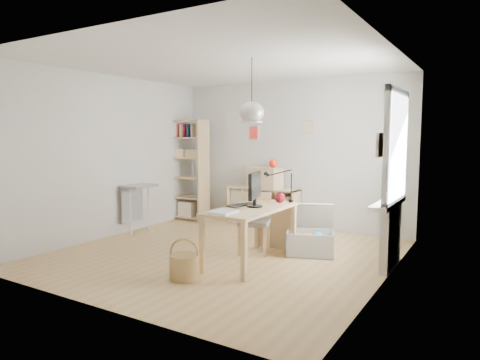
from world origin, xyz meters
The scene contains 20 objects.
ground centered at (0.00, 0.00, 0.00)m, with size 4.50×4.50×0.00m, color tan.
room_shell centered at (0.55, -0.15, 2.00)m, with size 4.50×4.50×4.50m.
window_unit centered at (2.23, 0.60, 1.55)m, with size 0.07×1.16×1.46m.
radiator centered at (2.19, 0.60, 0.40)m, with size 0.10×0.80×0.80m, color silver.
windowsill centered at (2.14, 0.60, 0.83)m, with size 0.22×1.20×0.06m, color white.
desk centered at (0.55, -0.15, 0.66)m, with size 0.70×1.50×0.75m.
cube_shelf centered at (-0.47, 2.08, 0.30)m, with size 1.40×0.38×0.72m.
tall_bookshelf centered at (-2.04, 1.80, 1.09)m, with size 0.80×0.38×2.00m.
side_table centered at (-2.04, 0.35, 0.67)m, with size 0.40×0.55×0.85m.
chair centered at (0.33, 0.34, 0.49)m, with size 0.54×0.54×0.86m.
wicker_basket centered at (0.19, -1.13, 0.16)m, with size 0.36×0.36×0.49m.
storage_chest centered at (1.07, 0.67, 0.23)m, with size 0.87×0.92×0.70m.
monitor centered at (0.57, -0.10, 1.01)m, with size 0.21×0.52×0.46m.
keyboard centered at (0.36, -0.11, 0.76)m, with size 0.16×0.42×0.02m, color black.
task_lamp centered at (0.62, 0.47, 1.05)m, with size 0.41×0.15×0.44m.
yarn_ball centered at (0.71, 0.38, 0.82)m, with size 0.15×0.15×0.15m, color #46090E.
paper_tray centered at (0.47, -0.71, 0.77)m, with size 0.27×0.33×0.03m, color white.
drawer_chest centered at (-0.41, 2.04, 0.91)m, with size 0.67×0.31×0.38m, color beige.
red_vase centered at (-0.23, 2.04, 1.19)m, with size 0.15×0.15×0.18m, color #AA1C0E.
potted_plant centered at (2.12, 0.95, 1.04)m, with size 0.32×0.28×0.35m, color #2C5E23.
Camera 1 is at (3.32, -5.02, 1.70)m, focal length 32.00 mm.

